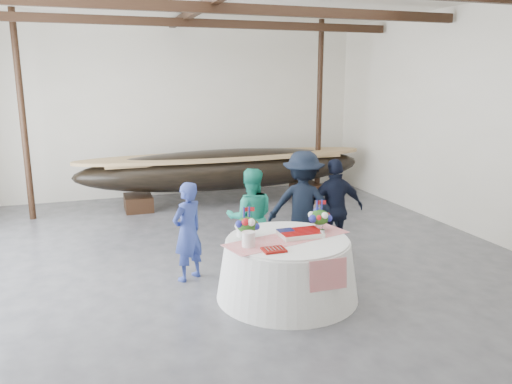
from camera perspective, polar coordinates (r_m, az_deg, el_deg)
name	(u,v)px	position (r m, az deg, el deg)	size (l,w,h in m)	color
floor	(242,273)	(8.19, -1.64, -9.25)	(10.00, 12.00, 0.01)	#3D3D42
wall_back	(174,110)	(13.46, -9.33, 9.22)	(10.00, 0.02, 4.50)	silver
wall_right	(502,125)	(10.26, 26.27, 6.93)	(0.02, 12.00, 4.50)	silver
pavilion_structure	(226,19)	(8.38, -3.50, 19.18)	(9.80, 11.76, 4.50)	black
longboat_display	(226,169)	(12.42, -3.41, 2.64)	(7.26, 1.45, 1.36)	black
banquet_table	(287,268)	(7.24, 3.59, -8.61)	(2.04, 2.04, 0.87)	white
tabletop_items	(283,226)	(7.16, 3.10, -3.91)	(1.96, 1.04, 0.40)	red
guest_woman_blue	(188,232)	(7.77, -7.81, -4.50)	(0.57, 0.37, 1.56)	navy
guest_woman_teal	(251,218)	(8.26, -0.63, -2.95)	(0.81, 0.63, 1.66)	#1C9176
guest_man_left	(303,206)	(8.61, 5.39, -1.55)	(1.22, 0.70, 1.89)	black
guest_man_right	(335,209)	(8.70, 9.01, -1.95)	(1.03, 0.43, 1.75)	black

